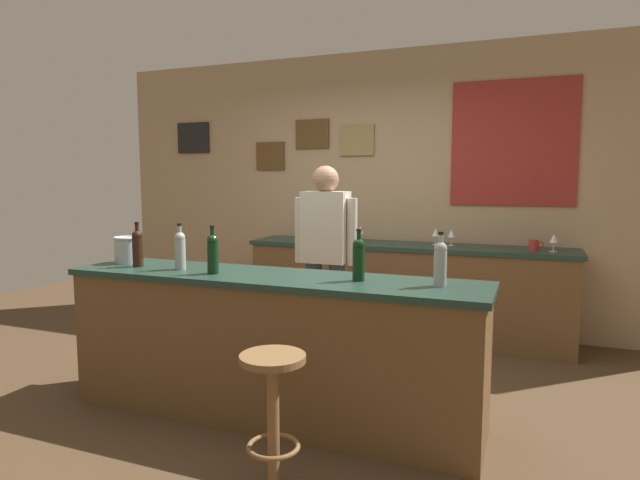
{
  "coord_description": "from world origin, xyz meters",
  "views": [
    {
      "loc": [
        1.51,
        -3.34,
        1.51
      ],
      "look_at": [
        -0.0,
        0.45,
        1.05
      ],
      "focal_mm": 30.05,
      "sensor_mm": 36.0,
      "label": 1
    }
  ],
  "objects_px": {
    "wine_bottle_a": "(138,247)",
    "wine_bottle_b": "(180,249)",
    "wine_glass_c": "(451,234)",
    "wine_glass_d": "(554,239)",
    "bartender": "(325,253)",
    "ice_bucket": "(127,249)",
    "wine_glass_b": "(436,233)",
    "wine_bottle_d": "(359,258)",
    "wine_glass_a": "(360,230)",
    "wine_bottle_c": "(213,252)",
    "bar_stool": "(273,399)",
    "wine_bottle_e": "(440,262)",
    "coffee_mug": "(534,245)"
  },
  "relations": [
    {
      "from": "wine_bottle_a",
      "to": "wine_bottle_b",
      "type": "bearing_deg",
      "value": 1.77
    },
    {
      "from": "wine_glass_c",
      "to": "wine_glass_d",
      "type": "xyz_separation_m",
      "value": [
        0.87,
        -0.11,
        0.0
      ]
    },
    {
      "from": "bartender",
      "to": "ice_bucket",
      "type": "height_order",
      "value": "bartender"
    },
    {
      "from": "wine_bottle_a",
      "to": "wine_glass_b",
      "type": "bearing_deg",
      "value": 52.8
    },
    {
      "from": "wine_bottle_a",
      "to": "wine_glass_c",
      "type": "xyz_separation_m",
      "value": [
        1.8,
        2.14,
        -0.05
      ]
    },
    {
      "from": "wine_bottle_d",
      "to": "wine_glass_c",
      "type": "distance_m",
      "value": 2.1
    },
    {
      "from": "wine_glass_a",
      "to": "wine_glass_b",
      "type": "height_order",
      "value": "same"
    },
    {
      "from": "wine_bottle_b",
      "to": "wine_glass_a",
      "type": "height_order",
      "value": "wine_bottle_b"
    },
    {
      "from": "bartender",
      "to": "wine_glass_b",
      "type": "bearing_deg",
      "value": 60.21
    },
    {
      "from": "wine_bottle_c",
      "to": "wine_glass_a",
      "type": "xyz_separation_m",
      "value": [
        0.27,
        2.23,
        -0.05
      ]
    },
    {
      "from": "wine_bottle_c",
      "to": "wine_bottle_b",
      "type": "bearing_deg",
      "value": 168.08
    },
    {
      "from": "bar_stool",
      "to": "wine_bottle_a",
      "type": "distance_m",
      "value": 1.64
    },
    {
      "from": "bar_stool",
      "to": "wine_bottle_a",
      "type": "xyz_separation_m",
      "value": [
        -1.37,
        0.68,
        0.6
      ]
    },
    {
      "from": "wine_bottle_d",
      "to": "wine_glass_b",
      "type": "relative_size",
      "value": 1.97
    },
    {
      "from": "wine_glass_b",
      "to": "wine_bottle_b",
      "type": "bearing_deg",
      "value": -121.2
    },
    {
      "from": "wine_bottle_d",
      "to": "wine_bottle_e",
      "type": "xyz_separation_m",
      "value": [
        0.47,
        0.01,
        0.0
      ]
    },
    {
      "from": "wine_bottle_c",
      "to": "wine_bottle_d",
      "type": "bearing_deg",
      "value": 6.93
    },
    {
      "from": "wine_bottle_b",
      "to": "wine_bottle_c",
      "type": "bearing_deg",
      "value": -11.92
    },
    {
      "from": "wine_glass_c",
      "to": "wine_bottle_a",
      "type": "bearing_deg",
      "value": -130.01
    },
    {
      "from": "wine_bottle_a",
      "to": "coffee_mug",
      "type": "bearing_deg",
      "value": 39.52
    },
    {
      "from": "wine_glass_b",
      "to": "wine_glass_d",
      "type": "bearing_deg",
      "value": -7.92
    },
    {
      "from": "wine_bottle_a",
      "to": "bartender",
      "type": "bearing_deg",
      "value": 45.76
    },
    {
      "from": "bar_stool",
      "to": "wine_bottle_c",
      "type": "bearing_deg",
      "value": 139.27
    },
    {
      "from": "wine_bottle_a",
      "to": "wine_bottle_d",
      "type": "relative_size",
      "value": 1.0
    },
    {
      "from": "bar_stool",
      "to": "wine_glass_b",
      "type": "relative_size",
      "value": 4.39
    },
    {
      "from": "wine_bottle_d",
      "to": "wine_bottle_a",
      "type": "bearing_deg",
      "value": -177.75
    },
    {
      "from": "wine_bottle_d",
      "to": "wine_glass_d",
      "type": "height_order",
      "value": "wine_bottle_d"
    },
    {
      "from": "wine_bottle_d",
      "to": "wine_glass_a",
      "type": "height_order",
      "value": "wine_bottle_d"
    },
    {
      "from": "bartender",
      "to": "wine_bottle_b",
      "type": "distance_m",
      "value": 1.19
    },
    {
      "from": "wine_bottle_d",
      "to": "wine_bottle_e",
      "type": "relative_size",
      "value": 1.0
    },
    {
      "from": "wine_bottle_c",
      "to": "wine_glass_a",
      "type": "height_order",
      "value": "wine_bottle_c"
    },
    {
      "from": "wine_bottle_d",
      "to": "ice_bucket",
      "type": "height_order",
      "value": "wine_bottle_d"
    },
    {
      "from": "wine_bottle_e",
      "to": "wine_bottle_b",
      "type": "bearing_deg",
      "value": -177.95
    },
    {
      "from": "wine_bottle_e",
      "to": "coffee_mug",
      "type": "xyz_separation_m",
      "value": [
        0.49,
        2.0,
        -0.11
      ]
    },
    {
      "from": "bartender",
      "to": "wine_bottle_c",
      "type": "relative_size",
      "value": 5.29
    },
    {
      "from": "wine_bottle_d",
      "to": "bartender",
      "type": "bearing_deg",
      "value": 121.24
    },
    {
      "from": "wine_bottle_d",
      "to": "wine_glass_a",
      "type": "bearing_deg",
      "value": 107.15
    },
    {
      "from": "bartender",
      "to": "wine_bottle_b",
      "type": "height_order",
      "value": "bartender"
    },
    {
      "from": "wine_bottle_d",
      "to": "wine_glass_c",
      "type": "relative_size",
      "value": 1.97
    },
    {
      "from": "wine_bottle_b",
      "to": "wine_glass_d",
      "type": "xyz_separation_m",
      "value": [
        2.33,
        2.02,
        -0.05
      ]
    },
    {
      "from": "wine_bottle_a",
      "to": "wine_glass_d",
      "type": "xyz_separation_m",
      "value": [
        2.67,
        2.03,
        -0.05
      ]
    },
    {
      "from": "wine_glass_a",
      "to": "wine_glass_d",
      "type": "height_order",
      "value": "same"
    },
    {
      "from": "wine_glass_c",
      "to": "wine_bottle_d",
      "type": "bearing_deg",
      "value": -96.62
    },
    {
      "from": "wine_glass_d",
      "to": "wine_bottle_e",
      "type": "bearing_deg",
      "value": -108.09
    },
    {
      "from": "bartender",
      "to": "wine_bottle_b",
      "type": "bearing_deg",
      "value": -122.79
    },
    {
      "from": "ice_bucket",
      "to": "wine_glass_c",
      "type": "bearing_deg",
      "value": 45.81
    },
    {
      "from": "bartender",
      "to": "wine_glass_c",
      "type": "xyz_separation_m",
      "value": [
        0.82,
        1.13,
        0.07
      ]
    },
    {
      "from": "bartender",
      "to": "bar_stool",
      "type": "relative_size",
      "value": 2.38
    },
    {
      "from": "wine_bottle_b",
      "to": "coffee_mug",
      "type": "height_order",
      "value": "wine_bottle_b"
    },
    {
      "from": "ice_bucket",
      "to": "wine_glass_c",
      "type": "distance_m",
      "value": 2.85
    }
  ]
}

